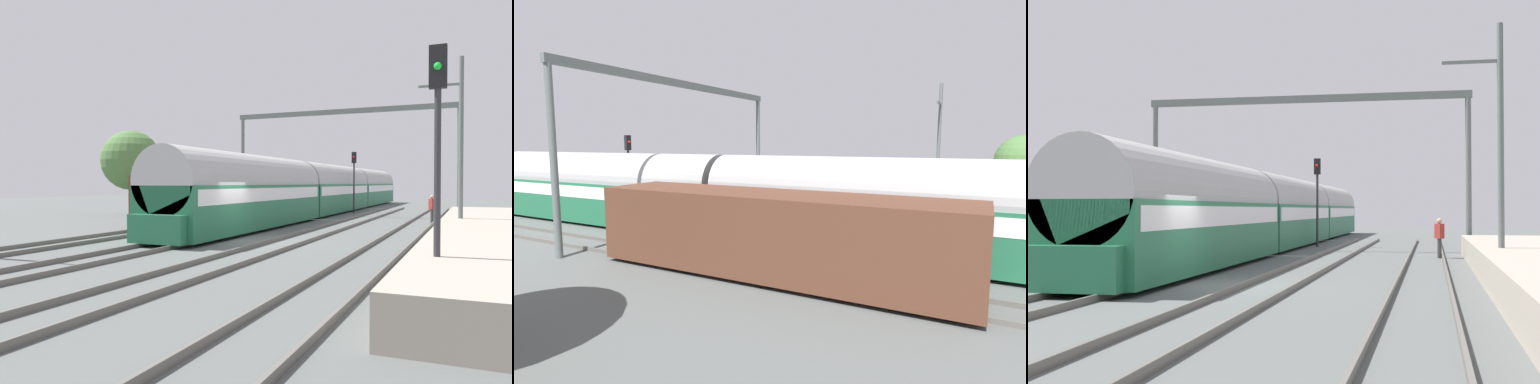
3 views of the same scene
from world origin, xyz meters
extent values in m
cube|color=#605D56|center=(5.27, 0.00, 0.08)|extent=(0.08, 60.00, 0.16)
cube|color=#605D56|center=(6.71, 0.00, 0.08)|extent=(0.08, 60.00, 0.16)
cube|color=#A39989|center=(9.81, 2.00, 0.45)|extent=(4.40, 28.00, 0.90)
cube|color=#236B47|center=(-2.00, 4.67, 1.26)|extent=(2.90, 16.00, 2.20)
cube|color=white|center=(-2.00, 4.67, 1.89)|extent=(2.93, 15.36, 0.64)
cylinder|color=#ABABAB|center=(-2.00, 4.67, 2.56)|extent=(2.84, 16.00, 2.84)
cube|color=#236B47|center=(-2.00, 21.02, 1.26)|extent=(2.90, 16.00, 2.20)
cube|color=white|center=(-2.00, 21.02, 1.89)|extent=(2.93, 15.36, 0.64)
cylinder|color=#ABABAB|center=(-2.00, 21.02, 2.56)|extent=(2.84, 16.00, 2.84)
cube|color=#563323|center=(-5.99, 8.06, 1.51)|extent=(2.80, 13.00, 2.70)
cube|color=black|center=(-5.99, 8.06, 0.21)|extent=(2.52, 11.96, 0.10)
cylinder|color=#3B3B3B|center=(6.57, 12.85, 0.42)|extent=(0.25, 0.25, 0.85)
cube|color=maroon|center=(6.57, 12.85, 1.17)|extent=(0.43, 0.46, 0.64)
sphere|color=tan|center=(6.57, 12.85, 1.61)|extent=(0.24, 0.24, 0.24)
cylinder|color=#2D2D33|center=(-0.08, 21.04, 2.04)|extent=(0.14, 0.14, 4.09)
cube|color=black|center=(-0.08, 21.04, 4.54)|extent=(0.36, 0.20, 0.90)
sphere|color=red|center=(-0.08, 20.92, 4.58)|extent=(0.16, 0.16, 0.16)
cylinder|color=slate|center=(-7.99, 16.57, 3.75)|extent=(0.28, 0.28, 7.50)
cylinder|color=slate|center=(7.99, 16.57, 3.75)|extent=(0.28, 0.28, 7.50)
cube|color=slate|center=(0.00, 16.57, 7.68)|extent=(16.38, 0.24, 0.36)
cylinder|color=slate|center=(8.39, 4.40, 4.00)|extent=(0.20, 0.20, 8.00)
cube|color=slate|center=(7.49, 4.40, 6.80)|extent=(1.80, 0.10, 0.10)
cylinder|color=#4C3826|center=(14.83, -0.37, 0.97)|extent=(0.36, 0.36, 1.94)
sphere|color=#4B753C|center=(14.83, -0.37, 3.27)|extent=(3.55, 3.55, 3.55)
camera|label=1|loc=(8.97, -19.09, 2.45)|focal=34.76mm
camera|label=2|loc=(-18.05, 1.79, 4.54)|focal=28.76mm
camera|label=3|loc=(6.26, -19.15, 2.10)|focal=50.66mm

